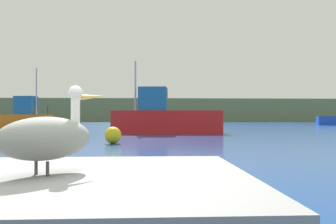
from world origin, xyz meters
TOP-DOWN VIEW (x-y plane):
  - hillside_backdrop at (0.00, 79.97)m, footprint 140.00×16.72m
  - pier_dock at (-0.38, 0.13)m, footprint 3.75×2.85m
  - pelican at (-0.37, 0.14)m, footprint 0.97×1.19m
  - fishing_boat_orange at (-10.77, 27.91)m, footprint 6.06×2.69m
  - fishing_boat_red at (1.54, 19.53)m, footprint 7.16×2.95m
  - mooring_buoy at (-0.91, 11.09)m, footprint 0.68×0.68m

SIDE VIEW (x-z plane):
  - pier_dock at x=-0.38m, z-range 0.00..0.56m
  - mooring_buoy at x=-0.91m, z-range 0.00..0.68m
  - pelican at x=-0.37m, z-range 0.48..1.33m
  - fishing_boat_orange at x=-10.77m, z-range -1.69..3.56m
  - fishing_boat_red at x=1.54m, z-range -1.35..3.37m
  - hillside_backdrop at x=0.00m, z-range 0.00..5.02m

